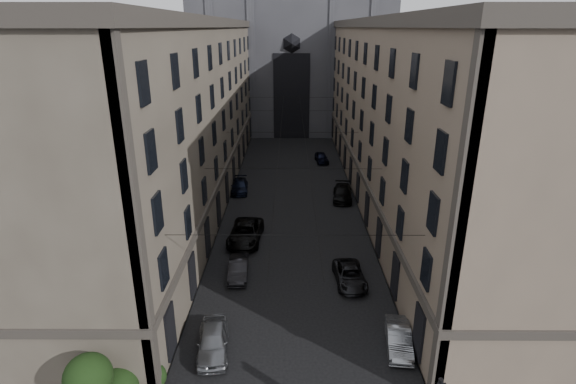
{
  "coord_description": "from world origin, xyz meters",
  "views": [
    {
      "loc": [
        -0.27,
        -11.79,
        18.01
      ],
      "look_at": [
        -0.38,
        13.38,
        8.72
      ],
      "focal_mm": 28.0,
      "sensor_mm": 36.0,
      "label": 1
    }
  ],
  "objects_px": {
    "car_left_midfar": "(246,233)",
    "gothic_tower": "(292,28)",
    "car_right_midfar": "(343,193)",
    "car_right_near": "(399,338)",
    "car_left_midnear": "(238,269)",
    "car_left_near": "(213,341)",
    "car_left_far": "(240,186)",
    "car_right_far": "(322,158)",
    "car_right_midnear": "(350,275)"
  },
  "relations": [
    {
      "from": "car_right_midfar",
      "to": "car_left_near",
      "type": "bearing_deg",
      "value": -106.23
    },
    {
      "from": "gothic_tower",
      "to": "car_left_far",
      "type": "xyz_separation_m",
      "value": [
        -6.1,
        -37.83,
        -17.13
      ]
    },
    {
      "from": "gothic_tower",
      "to": "car_right_midfar",
      "type": "bearing_deg",
      "value": -82.13
    },
    {
      "from": "car_right_near",
      "to": "car_right_midfar",
      "type": "bearing_deg",
      "value": 98.34
    },
    {
      "from": "gothic_tower",
      "to": "car_left_midnear",
      "type": "bearing_deg",
      "value": -94.24
    },
    {
      "from": "car_right_midnear",
      "to": "car_left_far",
      "type": "bearing_deg",
      "value": 114.49
    },
    {
      "from": "car_left_far",
      "to": "car_right_far",
      "type": "relative_size",
      "value": 1.16
    },
    {
      "from": "car_left_midfar",
      "to": "car_right_far",
      "type": "bearing_deg",
      "value": 75.17
    },
    {
      "from": "car_left_midnear",
      "to": "car_left_far",
      "type": "distance_m",
      "value": 18.94
    },
    {
      "from": "gothic_tower",
      "to": "car_left_midnear",
      "type": "height_order",
      "value": "gothic_tower"
    },
    {
      "from": "car_left_midfar",
      "to": "car_right_far",
      "type": "height_order",
      "value": "car_left_midfar"
    },
    {
      "from": "car_left_far",
      "to": "car_right_near",
      "type": "height_order",
      "value": "car_left_far"
    },
    {
      "from": "car_right_far",
      "to": "car_right_midfar",
      "type": "bearing_deg",
      "value": -90.57
    },
    {
      "from": "car_right_midnear",
      "to": "car_right_midfar",
      "type": "xyz_separation_m",
      "value": [
        1.36,
        17.31,
        0.09
      ]
    },
    {
      "from": "car_right_near",
      "to": "car_left_far",
      "type": "bearing_deg",
      "value": 121.4
    },
    {
      "from": "car_right_near",
      "to": "car_right_far",
      "type": "height_order",
      "value": "car_right_far"
    },
    {
      "from": "car_left_near",
      "to": "car_left_midfar",
      "type": "relative_size",
      "value": 0.75
    },
    {
      "from": "car_right_near",
      "to": "car_right_midfar",
      "type": "xyz_separation_m",
      "value": [
        -0.64,
        24.49,
        0.07
      ]
    },
    {
      "from": "car_left_near",
      "to": "car_left_far",
      "type": "bearing_deg",
      "value": 86.77
    },
    {
      "from": "gothic_tower",
      "to": "car_right_midnear",
      "type": "height_order",
      "value": "gothic_tower"
    },
    {
      "from": "car_right_near",
      "to": "car_right_midnear",
      "type": "height_order",
      "value": "car_right_near"
    },
    {
      "from": "car_right_far",
      "to": "car_left_far",
      "type": "bearing_deg",
      "value": -136.24
    },
    {
      "from": "car_right_near",
      "to": "car_right_far",
      "type": "xyz_separation_m",
      "value": [
        -2.0,
        39.06,
        0.02
      ]
    },
    {
      "from": "car_left_far",
      "to": "car_right_near",
      "type": "xyz_separation_m",
      "value": [
        12.3,
        -26.93,
        -0.01
      ]
    },
    {
      "from": "car_left_midfar",
      "to": "car_left_near",
      "type": "bearing_deg",
      "value": -88.42
    },
    {
      "from": "car_left_midnear",
      "to": "car_right_midfar",
      "type": "xyz_separation_m",
      "value": [
        9.76,
        16.4,
        0.06
      ]
    },
    {
      "from": "gothic_tower",
      "to": "car_left_near",
      "type": "distance_m",
      "value": 67.53
    },
    {
      "from": "car_left_midfar",
      "to": "gothic_tower",
      "type": "bearing_deg",
      "value": 89.05
    },
    {
      "from": "car_left_midnear",
      "to": "car_right_near",
      "type": "bearing_deg",
      "value": -40.8
    },
    {
      "from": "car_right_near",
      "to": "car_right_midfar",
      "type": "relative_size",
      "value": 0.79
    },
    {
      "from": "car_right_midfar",
      "to": "car_left_midnear",
      "type": "bearing_deg",
      "value": -114.48
    },
    {
      "from": "car_right_midfar",
      "to": "car_left_midfar",
      "type": "bearing_deg",
      "value": -127.01
    },
    {
      "from": "car_right_midnear",
      "to": "car_right_far",
      "type": "relative_size",
      "value": 1.15
    },
    {
      "from": "car_left_far",
      "to": "car_right_far",
      "type": "xyz_separation_m",
      "value": [
        10.3,
        12.13,
        0.01
      ]
    },
    {
      "from": "car_left_near",
      "to": "car_right_far",
      "type": "distance_m",
      "value": 40.48
    },
    {
      "from": "car_right_far",
      "to": "car_right_midnear",
      "type": "bearing_deg",
      "value": -95.91
    },
    {
      "from": "car_left_far",
      "to": "car_right_midfar",
      "type": "bearing_deg",
      "value": -15.76
    },
    {
      "from": "gothic_tower",
      "to": "car_left_midnear",
      "type": "distance_m",
      "value": 59.35
    },
    {
      "from": "gothic_tower",
      "to": "car_right_midfar",
      "type": "distance_m",
      "value": 44.09
    },
    {
      "from": "car_left_far",
      "to": "car_right_midfar",
      "type": "relative_size",
      "value": 0.92
    },
    {
      "from": "car_left_near",
      "to": "car_right_near",
      "type": "xyz_separation_m",
      "value": [
        10.96,
        0.41,
        -0.1
      ]
    },
    {
      "from": "gothic_tower",
      "to": "car_right_midfar",
      "type": "height_order",
      "value": "gothic_tower"
    },
    {
      "from": "car_left_midnear",
      "to": "car_right_midfar",
      "type": "relative_size",
      "value": 0.8
    },
    {
      "from": "car_left_near",
      "to": "car_right_midfar",
      "type": "distance_m",
      "value": 26.96
    },
    {
      "from": "car_left_far",
      "to": "car_right_midnear",
      "type": "distance_m",
      "value": 22.28
    },
    {
      "from": "car_left_near",
      "to": "car_right_midnear",
      "type": "distance_m",
      "value": 11.75
    },
    {
      "from": "gothic_tower",
      "to": "car_right_midfar",
      "type": "relative_size",
      "value": 11.52
    },
    {
      "from": "car_right_near",
      "to": "car_right_midfar",
      "type": "height_order",
      "value": "car_right_midfar"
    },
    {
      "from": "car_right_midnear",
      "to": "car_right_midfar",
      "type": "distance_m",
      "value": 17.36
    },
    {
      "from": "car_right_midnear",
      "to": "car_right_far",
      "type": "distance_m",
      "value": 31.88
    }
  ]
}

